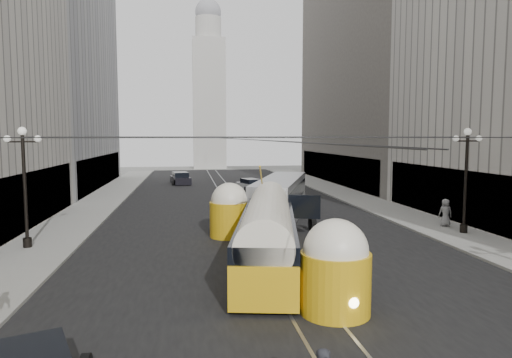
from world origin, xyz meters
name	(u,v)px	position (x,y,z in m)	size (l,w,h in m)	color
road	(235,205)	(0.00, 32.50, 0.00)	(20.00, 85.00, 0.02)	black
sidewalk_left	(102,201)	(-12.00, 36.00, 0.07)	(4.00, 72.00, 0.15)	gray
sidewalk_right	(351,196)	(12.00, 36.00, 0.07)	(4.00, 72.00, 0.15)	gray
rail_left	(227,205)	(-0.75, 32.50, 0.00)	(0.12, 85.00, 0.04)	gray
rail_right	(243,204)	(0.75, 32.50, 0.00)	(0.12, 85.00, 0.04)	gray
building_left_far	(44,63)	(-19.99, 48.00, 14.31)	(12.60, 28.60, 28.60)	#999999
building_right_far	(381,54)	(20.00, 48.00, 16.31)	(12.60, 32.60, 32.60)	#514C47
distant_tower	(209,89)	(0.00, 80.00, 14.97)	(6.00, 6.00, 31.36)	#B2AFA8
lamppost_left_mid	(24,180)	(-12.60, 18.00, 3.74)	(1.86, 0.44, 6.37)	black
lamppost_right_mid	(466,174)	(12.60, 18.00, 3.74)	(1.86, 0.44, 6.37)	black
catenary	(237,138)	(0.12, 31.49, 5.88)	(25.00, 72.00, 0.23)	black
streetcar	(268,231)	(-0.42, 13.39, 1.62)	(4.86, 14.96, 3.32)	gold
city_bus	(281,197)	(2.46, 24.44, 1.67)	(6.35, 12.46, 3.05)	#97999C
sedan_white_far	(250,185)	(2.80, 42.81, 0.59)	(2.97, 4.47, 1.31)	silver
sedan_dark_far	(180,179)	(-5.06, 50.87, 0.69)	(2.79, 5.11, 1.53)	black
pedestrian_sidewalk_right	(445,213)	(12.55, 19.97, 1.05)	(0.88, 0.54, 1.81)	slate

